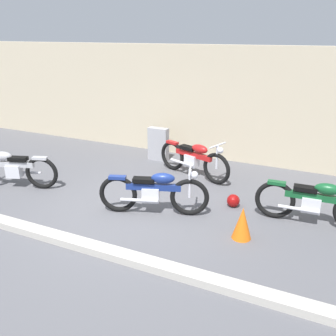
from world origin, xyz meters
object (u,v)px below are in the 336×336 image
object	(u,v)px
stone_marker	(158,144)
motorcycle_blue	(154,192)
motorcycle_silver	(11,168)
helmet	(233,201)
motorcycle_red	(194,159)
traffic_cone	(242,223)
motorcycle_green	(316,202)

from	to	relation	value
stone_marker	motorcycle_blue	bearing A→B (deg)	-64.85
motorcycle_silver	motorcycle_blue	distance (m)	3.35
motorcycle_silver	motorcycle_blue	xyz separation A→B (m)	(3.35, 0.21, 0.00)
helmet	stone_marker	bearing A→B (deg)	143.72
helmet	motorcycle_blue	distance (m)	1.57
motorcycle_blue	motorcycle_red	size ratio (longest dim) A/B	1.00
traffic_cone	motorcycle_blue	xyz separation A→B (m)	(-1.69, 0.17, 0.17)
helmet	traffic_cone	size ratio (longest dim) A/B	0.45
stone_marker	helmet	size ratio (longest dim) A/B	3.47
motorcycle_blue	traffic_cone	bearing A→B (deg)	-24.94
motorcycle_green	motorcycle_blue	size ratio (longest dim) A/B	1.03
motorcycle_red	motorcycle_silver	bearing A→B (deg)	-127.72
helmet	traffic_cone	world-z (taller)	traffic_cone
motorcycle_silver	motorcycle_red	xyz separation A→B (m)	(3.33, 2.25, -0.00)
stone_marker	helmet	xyz separation A→B (m)	(2.55, -1.87, -0.31)
traffic_cone	motorcycle_silver	xyz separation A→B (m)	(-5.03, -0.03, 0.16)
stone_marker	helmet	distance (m)	3.17
stone_marker	motorcycle_red	bearing A→B (deg)	-29.55
traffic_cone	motorcycle_red	world-z (taller)	motorcycle_red
motorcycle_green	motorcycle_red	xyz separation A→B (m)	(-2.73, 1.24, 0.00)
motorcycle_green	stone_marker	bearing A→B (deg)	151.01
stone_marker	motorcycle_blue	distance (m)	3.06
motorcycle_silver	motorcycle_blue	bearing A→B (deg)	164.38
motorcycle_green	motorcycle_red	distance (m)	3.00
helmet	motorcycle_red	world-z (taller)	motorcycle_red
stone_marker	motorcycle_green	bearing A→B (deg)	-26.15
helmet	motorcycle_red	xyz separation A→B (m)	(-1.27, 1.15, 0.32)
motorcycle_green	motorcycle_red	world-z (taller)	motorcycle_red
motorcycle_blue	motorcycle_silver	bearing A→B (deg)	164.49
stone_marker	motorcycle_red	size ratio (longest dim) A/B	0.44
motorcycle_green	motorcycle_silver	distance (m)	6.14
helmet	motorcycle_red	size ratio (longest dim) A/B	0.13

